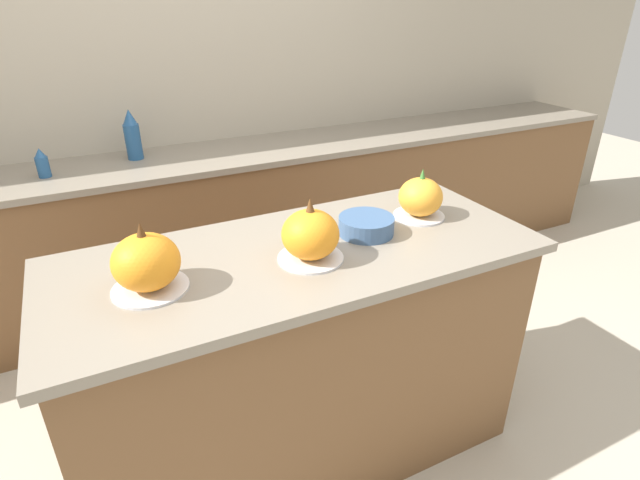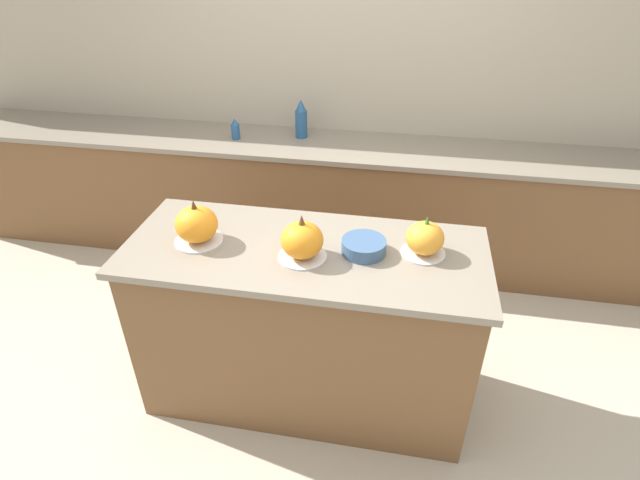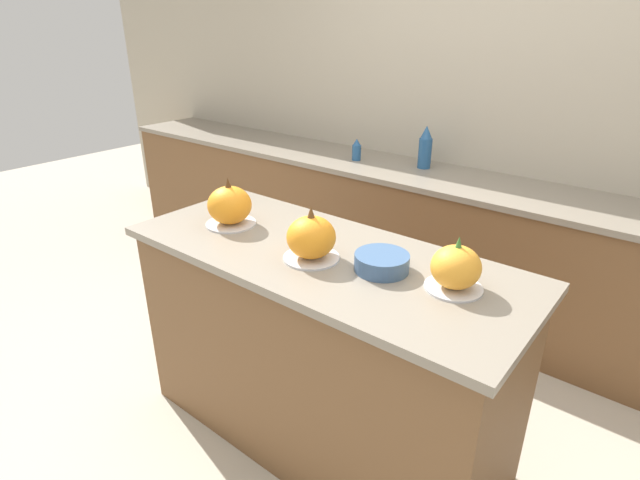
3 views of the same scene
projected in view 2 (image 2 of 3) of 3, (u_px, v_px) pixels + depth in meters
The scene contains 10 objects.
ground_plane at pixel (307, 389), 2.83m from camera, with size 12.00×12.00×0.00m, color #BCB29E.
wall_back at pixel (353, 84), 3.58m from camera, with size 8.00×0.06×2.50m.
kitchen_island at pixel (306, 325), 2.57m from camera, with size 1.70×0.71×0.95m.
back_counter at pixel (344, 203), 3.74m from camera, with size 6.00×0.60×0.91m.
pumpkin_cake_left at pixel (197, 225), 2.32m from camera, with size 0.23×0.23×0.22m.
pumpkin_cake_center at pixel (302, 241), 2.21m from camera, with size 0.22×0.22×0.22m.
pumpkin_cake_right at pixel (425, 239), 2.24m from camera, with size 0.20×0.20×0.20m.
bottle_tall at pixel (301, 119), 3.55m from camera, with size 0.09×0.09×0.28m.
bottle_short at pixel (235, 129), 3.56m from camera, with size 0.06×0.06×0.15m.
mixing_bowl at pixel (364, 246), 2.27m from camera, with size 0.20×0.20×0.07m.
Camera 2 is at (0.42, -1.88, 2.23)m, focal length 28.00 mm.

